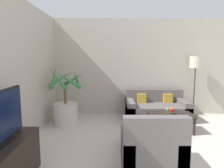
{
  "coord_description": "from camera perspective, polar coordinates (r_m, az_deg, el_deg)",
  "views": [
    {
      "loc": [
        -1.48,
        0.01,
        1.64
      ],
      "look_at": [
        -1.46,
        4.74,
        1.0
      ],
      "focal_mm": 32.0,
      "sensor_mm": 36.0,
      "label": 1
    }
  ],
  "objects": [
    {
      "name": "wall_back",
      "position": [
        5.88,
        14.38,
        4.65
      ],
      "size": [
        7.79,
        0.06,
        2.7
      ],
      "color": "#BCB2A3",
      "rests_on": "ground_plane"
    },
    {
      "name": "tv_console",
      "position": [
        2.94,
        -28.96,
        -20.35
      ],
      "size": [
        0.46,
        1.23,
        0.61
      ],
      "color": "black",
      "rests_on": "ground_plane"
    },
    {
      "name": "potted_palm",
      "position": [
        5.02,
        -13.35,
        -6.48
      ],
      "size": [
        0.92,
        0.93,
        1.44
      ],
      "color": "beige",
      "rests_on": "ground_plane"
    },
    {
      "name": "sofa_loveseat",
      "position": [
        5.48,
        12.23,
        -7.08
      ],
      "size": [
        1.6,
        0.88,
        0.75
      ],
      "color": "#605B5B",
      "rests_on": "ground_plane"
    },
    {
      "name": "floor_lamp",
      "position": [
        5.83,
        22.53,
        4.92
      ],
      "size": [
        0.32,
        0.32,
        1.66
      ],
      "color": "#2D2823",
      "rests_on": "ground_plane"
    },
    {
      "name": "coffee_table",
      "position": [
        4.62,
        16.22,
        -8.85
      ],
      "size": [
        0.96,
        0.54,
        0.4
      ],
      "color": "black",
      "rests_on": "ground_plane"
    },
    {
      "name": "fruit_bowl",
      "position": [
        4.64,
        16.18,
        -7.83
      ],
      "size": [
        0.23,
        0.23,
        0.04
      ],
      "color": "#42382D",
      "rests_on": "coffee_table"
    },
    {
      "name": "apple_red",
      "position": [
        4.59,
        16.4,
        -7.19
      ],
      "size": [
        0.08,
        0.08,
        0.08
      ],
      "color": "red",
      "rests_on": "fruit_bowl"
    },
    {
      "name": "apple_green",
      "position": [
        4.64,
        15.34,
        -7.04
      ],
      "size": [
        0.07,
        0.07,
        0.07
      ],
      "color": "olive",
      "rests_on": "fruit_bowl"
    },
    {
      "name": "orange_fruit",
      "position": [
        4.68,
        16.45,
        -6.92
      ],
      "size": [
        0.08,
        0.08,
        0.08
      ],
      "color": "orange",
      "rests_on": "fruit_bowl"
    },
    {
      "name": "armchair",
      "position": [
        3.09,
        10.98,
        -18.38
      ],
      "size": [
        0.86,
        0.76,
        0.89
      ],
      "color": "#605B5B",
      "rests_on": "ground_plane"
    },
    {
      "name": "ottoman",
      "position": [
        3.87,
        8.53,
        -14.66
      ],
      "size": [
        0.62,
        0.52,
        0.35
      ],
      "color": "#605B5B",
      "rests_on": "ground_plane"
    }
  ]
}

